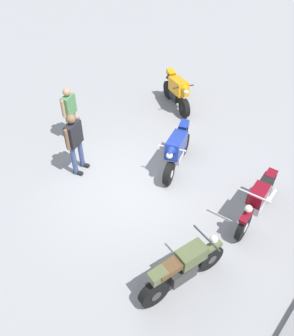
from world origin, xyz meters
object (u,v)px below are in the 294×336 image
(motorcycle_blue_sportbike, at_px, (177,149))
(person_in_green_shirt, at_px, (69,110))
(motorcycle_orange_sportbike, at_px, (177,91))
(motorcycle_maroon_cruiser, at_px, (258,200))
(person_in_black_shirt, at_px, (75,140))
(motorcycle_olive_vintage, at_px, (183,269))

(motorcycle_blue_sportbike, xyz_separation_m, person_in_green_shirt, (0.92, -3.22, 0.30))
(motorcycle_orange_sportbike, bearing_deg, motorcycle_maroon_cruiser, -1.64)
(motorcycle_orange_sportbike, distance_m, person_in_green_shirt, 3.70)
(motorcycle_orange_sportbike, distance_m, person_in_black_shirt, 4.38)
(motorcycle_olive_vintage, xyz_separation_m, person_in_black_shirt, (-0.87, -4.09, 0.51))
(motorcycle_blue_sportbike, height_order, person_in_black_shirt, person_in_black_shirt)
(motorcycle_olive_vintage, distance_m, motorcycle_maroon_cruiser, 2.51)
(motorcycle_blue_sportbike, bearing_deg, motorcycle_olive_vintage, 18.23)
(motorcycle_blue_sportbike, height_order, motorcycle_maroon_cruiser, motorcycle_blue_sportbike)
(motorcycle_olive_vintage, bearing_deg, person_in_green_shirt, 86.09)
(person_in_green_shirt, bearing_deg, person_in_black_shirt, 127.66)
(person_in_green_shirt, bearing_deg, motorcycle_olive_vintage, 143.26)
(motorcycle_blue_sportbike, distance_m, motorcycle_orange_sportbike, 3.20)
(motorcycle_olive_vintage, relative_size, motorcycle_maroon_cruiser, 0.92)
(motorcycle_maroon_cruiser, relative_size, person_in_green_shirt, 1.32)
(person_in_black_shirt, bearing_deg, person_in_green_shirt, 127.49)
(motorcycle_orange_sportbike, relative_size, person_in_black_shirt, 1.03)
(motorcycle_maroon_cruiser, height_order, motorcycle_orange_sportbike, motorcycle_orange_sportbike)
(person_in_black_shirt, bearing_deg, motorcycle_blue_sportbike, 25.40)
(motorcycle_orange_sportbike, height_order, person_in_black_shirt, person_in_black_shirt)
(motorcycle_olive_vintage, xyz_separation_m, person_in_green_shirt, (-1.77, -5.45, 0.41))
(motorcycle_orange_sportbike, bearing_deg, person_in_green_shirt, -80.02)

